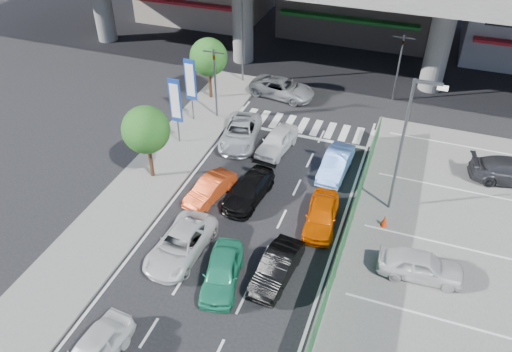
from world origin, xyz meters
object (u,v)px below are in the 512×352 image
at_px(taxi_orange_left, 210,189).
at_px(traffic_light_left, 214,67).
at_px(sedan_white_front_mid, 277,141).
at_px(taxi_orange_right, 321,215).
at_px(hatch_black_mid_right, 277,268).
at_px(signboard_far, 190,82).
at_px(sedan_black_mid, 249,190).
at_px(taxi_teal_mid, 222,272).
at_px(parked_sedan_white, 421,265).
at_px(street_lamp_right, 407,137).
at_px(tree_far, 209,57).
at_px(kei_truck_front_right, 336,163).
at_px(tree_near, 146,130).
at_px(sedan_white_mid_left, 181,244).
at_px(signboard_near, 176,103).
at_px(crossing_wagon_silver, 282,88).
at_px(van_white_back_left, 92,352).
at_px(traffic_light_right, 401,52).
at_px(wagon_silver_front_left, 240,133).
at_px(traffic_cone, 385,220).
at_px(street_lamp_left, 244,25).

bearing_deg(taxi_orange_left, traffic_light_left, 124.11).
distance_m(traffic_light_left, sedan_white_front_mid, 6.84).
height_order(traffic_light_left, taxi_orange_right, traffic_light_left).
bearing_deg(hatch_black_mid_right, signboard_far, 135.96).
bearing_deg(sedan_black_mid, taxi_orange_left, -156.75).
relative_size(taxi_teal_mid, parked_sedan_white, 1.00).
distance_m(traffic_light_left, parked_sedan_white, 18.91).
distance_m(traffic_light_left, street_lamp_right, 14.68).
relative_size(tree_far, kei_truck_front_right, 1.16).
xyz_separation_m(tree_near, taxi_teal_mid, (7.28, -6.25, -2.70)).
distance_m(taxi_orange_right, parked_sedan_white, 5.72).
bearing_deg(taxi_orange_right, sedan_white_mid_left, -148.90).
height_order(signboard_near, crossing_wagon_silver, signboard_near).
height_order(traffic_light_left, taxi_teal_mid, traffic_light_left).
relative_size(van_white_back_left, crossing_wagon_silver, 0.80).
bearing_deg(crossing_wagon_silver, signboard_near, 161.37).
bearing_deg(traffic_light_right, signboard_near, -139.09).
relative_size(taxi_orange_right, wagon_silver_front_left, 0.82).
bearing_deg(traffic_cone, wagon_silver_front_left, 153.41).
xyz_separation_m(traffic_light_right, sedan_black_mid, (-6.23, -14.93, -3.30)).
xyz_separation_m(sedan_white_front_mid, traffic_cone, (7.75, -5.04, -0.26)).
xyz_separation_m(hatch_black_mid_right, parked_sedan_white, (6.45, 2.40, 0.09)).
distance_m(signboard_near, traffic_cone, 14.87).
bearing_deg(taxi_orange_right, signboard_far, 140.35).
bearing_deg(taxi_orange_left, taxi_orange_right, 12.15).
height_order(traffic_light_left, kei_truck_front_right, traffic_light_left).
xyz_separation_m(tree_near, kei_truck_front_right, (10.40, 4.27, -2.71)).
height_order(street_lamp_right, van_white_back_left, street_lamp_right).
xyz_separation_m(street_lamp_right, traffic_cone, (-0.20, -1.66, -4.34)).
bearing_deg(sedan_black_mid, wagon_silver_front_left, 122.19).
xyz_separation_m(sedan_black_mid, taxi_orange_right, (4.45, -0.75, 0.06)).
distance_m(street_lamp_right, kei_truck_front_right, 6.01).
bearing_deg(sedan_white_mid_left, traffic_cone, 32.92).
xyz_separation_m(tree_near, tree_far, (-0.80, 10.50, 0.00)).
bearing_deg(signboard_far, hatch_black_mid_right, -49.71).
relative_size(traffic_light_left, street_lamp_left, 0.65).
distance_m(traffic_light_right, street_lamp_right, 13.13).
distance_m(signboard_near, hatch_black_mid_right, 13.59).
height_order(street_lamp_right, signboard_near, street_lamp_right).
bearing_deg(taxi_orange_right, kei_truck_front_right, 88.16).
distance_m(street_lamp_right, parked_sedan_white, 6.45).
height_order(van_white_back_left, taxi_orange_left, van_white_back_left).
xyz_separation_m(taxi_teal_mid, parked_sedan_white, (8.80, 3.57, 0.06)).
bearing_deg(van_white_back_left, signboard_near, 110.03).
distance_m(street_lamp_left, kei_truck_front_right, 14.36).
distance_m(taxi_orange_right, sedan_white_front_mid, 7.55).
bearing_deg(tree_far, sedan_white_mid_left, -71.10).
height_order(van_white_back_left, crossing_wagon_silver, crossing_wagon_silver).
bearing_deg(sedan_white_mid_left, parked_sedan_white, 14.75).
distance_m(traffic_light_right, van_white_back_left, 28.47).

